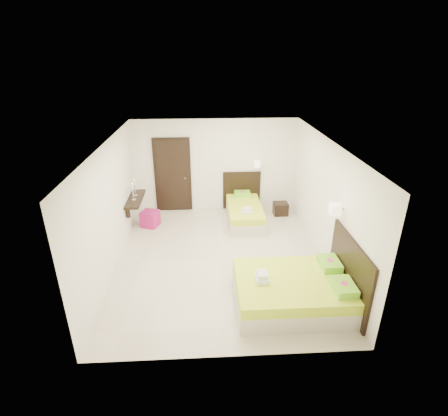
{
  "coord_description": "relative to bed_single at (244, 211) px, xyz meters",
  "views": [
    {
      "loc": [
        -0.3,
        -6.64,
        4.23
      ],
      "look_at": [
        0.1,
        0.3,
        1.1
      ],
      "focal_mm": 28.0,
      "sensor_mm": 36.0,
      "label": 1
    }
  ],
  "objects": [
    {
      "name": "bed_single",
      "position": [
        0.0,
        0.0,
        0.0
      ],
      "size": [
        1.07,
        1.79,
        1.47
      ],
      "color": "beige",
      "rests_on": "ground"
    },
    {
      "name": "ottoman",
      "position": [
        -2.52,
        -0.22,
        -0.07
      ],
      "size": [
        0.52,
        0.52,
        0.41
      ],
      "primitive_type": "cube",
      "rotation": [
        0.0,
        0.0,
        -0.34
      ],
      "color": "#9D155B",
      "rests_on": "ground"
    },
    {
      "name": "console_shelf",
      "position": [
        -2.83,
        -0.33,
        0.55
      ],
      "size": [
        0.35,
        1.2,
        0.78
      ],
      "color": "black",
      "rests_on": "ground"
    },
    {
      "name": "floor",
      "position": [
        -0.75,
        -1.93,
        -0.27
      ],
      "size": [
        5.5,
        5.5,
        0.0
      ],
      "primitive_type": "plane",
      "color": "beige",
      "rests_on": "ground"
    },
    {
      "name": "door",
      "position": [
        -1.95,
        0.76,
        0.78
      ],
      "size": [
        1.02,
        0.15,
        2.14
      ],
      "color": "black",
      "rests_on": "ground"
    },
    {
      "name": "nightstand",
      "position": [
        1.06,
        0.28,
        -0.1
      ],
      "size": [
        0.4,
        0.36,
        0.35
      ],
      "primitive_type": "cube",
      "rotation": [
        0.0,
        0.0,
        0.03
      ],
      "color": "black",
      "rests_on": "ground"
    },
    {
      "name": "bed_double",
      "position": [
        0.56,
        -3.52,
        0.03
      ],
      "size": [
        2.05,
        1.74,
        1.69
      ],
      "color": "beige",
      "rests_on": "ground"
    }
  ]
}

